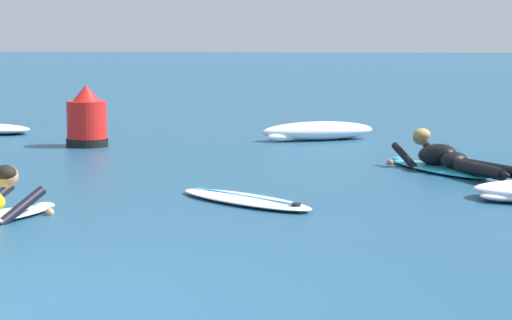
{
  "coord_description": "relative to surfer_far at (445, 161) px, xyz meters",
  "views": [
    {
      "loc": [
        2.2,
        -6.21,
        1.74
      ],
      "look_at": [
        1.27,
        4.72,
        0.38
      ],
      "focal_mm": 74.76,
      "sensor_mm": 36.0,
      "label": 1
    }
  ],
  "objects": [
    {
      "name": "surfer_far",
      "position": [
        0.0,
        0.0,
        0.0
      ],
      "size": [
        1.56,
        2.4,
        0.55
      ],
      "color": "#2DB2D1",
      "rests_on": "ground"
    },
    {
      "name": "whitewater_mid_left",
      "position": [
        -1.64,
        3.61,
        -0.01
      ],
      "size": [
        1.88,
        1.16,
        0.29
      ],
      "color": "white",
      "rests_on": "ground"
    },
    {
      "name": "ground_plane",
      "position": [
        -3.4,
        3.27,
        -0.14
      ],
      "size": [
        120.0,
        120.0,
        0.0
      ],
      "primitive_type": "plane",
      "color": "navy"
    },
    {
      "name": "drifting_surfboard",
      "position": [
        -2.19,
        -2.47,
        -0.11
      ],
      "size": [
        1.68,
        1.59,
        0.16
      ],
      "color": "white",
      "rests_on": "ground"
    },
    {
      "name": "channel_marker_buoy",
      "position": [
        -5.01,
        2.43,
        0.21
      ],
      "size": [
        0.62,
        0.62,
        0.91
      ],
      "color": "red",
      "rests_on": "ground"
    }
  ]
}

